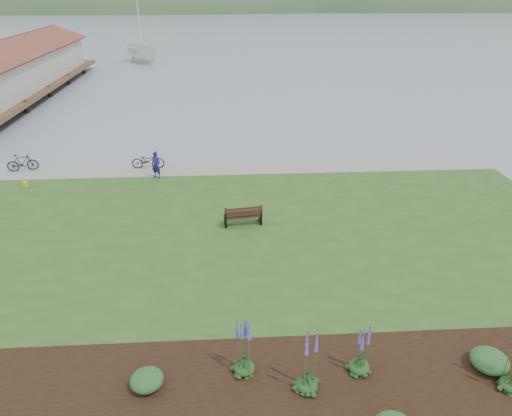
{
  "coord_description": "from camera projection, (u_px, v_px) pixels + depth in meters",
  "views": [
    {
      "loc": [
        1.18,
        -18.62,
        10.68
      ],
      "look_at": [
        2.28,
        -0.22,
        1.3
      ],
      "focal_mm": 32.0,
      "sensor_mm": 36.0,
      "label": 1
    }
  ],
  "objects": [
    {
      "name": "ground",
      "position": [
        207.0,
        232.0,
        21.35
      ],
      "size": [
        600.0,
        600.0,
        0.0
      ],
      "primitive_type": "plane",
      "color": "slate",
      "rests_on": "ground"
    },
    {
      "name": "shrub_2",
      "position": [
        489.0,
        360.0,
        13.25
      ],
      "size": [
        1.09,
        1.09,
        0.54
      ],
      "primitive_type": "ellipsoid",
      "color": "#1E4C21",
      "rests_on": "garden_bed"
    },
    {
      "name": "shoreline_path",
      "position": [
        211.0,
        168.0,
        27.3
      ],
      "size": [
        34.0,
        2.2,
        0.03
      ],
      "primitive_type": "cube",
      "color": "gray",
      "rests_on": "lawn"
    },
    {
      "name": "echium_1",
      "position": [
        361.0,
        353.0,
        12.95
      ],
      "size": [
        0.62,
        0.62,
        1.86
      ],
      "color": "#163C15",
      "rests_on": "garden_bed"
    },
    {
      "name": "echium_0",
      "position": [
        308.0,
        365.0,
        12.29
      ],
      "size": [
        0.62,
        0.62,
        2.3
      ],
      "color": "#163C15",
      "rests_on": "garden_bed"
    },
    {
      "name": "echium_4",
      "position": [
        244.0,
        345.0,
        12.77
      ],
      "size": [
        0.62,
        0.62,
        2.36
      ],
      "color": "#163C15",
      "rests_on": "garden_bed"
    },
    {
      "name": "far_hillside",
      "position": [
        276.0,
        8.0,
        173.64
      ],
      "size": [
        580.0,
        80.0,
        38.0
      ],
      "primitive_type": null,
      "color": "#365831",
      "rests_on": "ground"
    },
    {
      "name": "pannier",
      "position": [
        25.0,
        184.0,
        24.87
      ],
      "size": [
        0.27,
        0.33,
        0.3
      ],
      "primitive_type": "cube",
      "rotation": [
        0.0,
        0.0,
        -0.37
      ],
      "color": "gold",
      "rests_on": "lawn"
    },
    {
      "name": "pier_pavilion",
      "position": [
        6.0,
        71.0,
        43.56
      ],
      "size": [
        8.0,
        36.0,
        5.4
      ],
      "color": "#4C3826",
      "rests_on": "ground"
    },
    {
      "name": "bicycle_b",
      "position": [
        22.0,
        163.0,
        26.74
      ],
      "size": [
        0.82,
        1.8,
        1.05
      ],
      "primitive_type": "imported",
      "rotation": [
        0.0,
        0.0,
        1.76
      ],
      "color": "black",
      "rests_on": "lawn"
    },
    {
      "name": "person",
      "position": [
        156.0,
        163.0,
        25.67
      ],
      "size": [
        0.79,
        0.68,
        1.81
      ],
      "primitive_type": "imported",
      "rotation": [
        0.0,
        0.0,
        -0.41
      ],
      "color": "navy",
      "rests_on": "lawn"
    },
    {
      "name": "bicycle_a",
      "position": [
        148.0,
        160.0,
        27.14
      ],
      "size": [
        0.69,
        1.93,
        1.01
      ],
      "primitive_type": "imported",
      "rotation": [
        0.0,
        0.0,
        1.58
      ],
      "color": "black",
      "rests_on": "lawn"
    },
    {
      "name": "sailboat",
      "position": [
        144.0,
        63.0,
        63.01
      ],
      "size": [
        15.87,
        15.88,
        29.34
      ],
      "primitive_type": "imported",
      "rotation": [
        0.0,
        0.0,
        0.75
      ],
      "color": "silver",
      "rests_on": "ground"
    },
    {
      "name": "lawn",
      "position": [
        205.0,
        251.0,
        19.48
      ],
      "size": [
        34.0,
        20.0,
        0.4
      ],
      "primitive_type": "cube",
      "color": "#29501C",
      "rests_on": "ground"
    },
    {
      "name": "park_bench",
      "position": [
        243.0,
        215.0,
        20.86
      ],
      "size": [
        1.78,
        0.91,
        1.05
      ],
      "rotation": [
        0.0,
        0.0,
        0.13
      ],
      "color": "black",
      "rests_on": "lawn"
    },
    {
      "name": "garden_bed",
      "position": [
        303.0,
        392.0,
        12.6
      ],
      "size": [
        24.0,
        4.4,
        0.04
      ],
      "primitive_type": "cube",
      "color": "black",
      "rests_on": "lawn"
    },
    {
      "name": "shrub_0",
      "position": [
        147.0,
        380.0,
        12.66
      ],
      "size": [
        0.94,
        0.94,
        0.47
      ],
      "primitive_type": "ellipsoid",
      "color": "#1E4C21",
      "rests_on": "garden_bed"
    }
  ]
}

